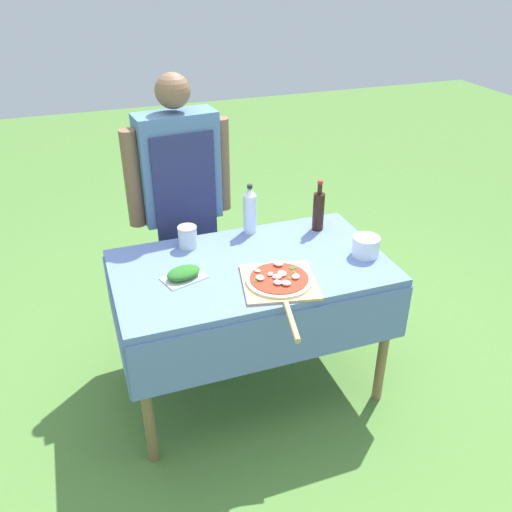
{
  "coord_description": "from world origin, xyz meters",
  "views": [
    {
      "loc": [
        -0.71,
        -2.08,
        2.06
      ],
      "look_at": [
        0.03,
        0.0,
        0.79
      ],
      "focal_mm": 38.0,
      "sensor_mm": 36.0,
      "label": 1
    }
  ],
  "objects_px": {
    "oil_bottle": "(319,210)",
    "sauce_jar": "(188,238)",
    "pizza_on_peel": "(280,282)",
    "prep_table": "(251,282)",
    "mixing_tub": "(366,246)",
    "person_cook": "(180,193)",
    "herb_container": "(184,274)",
    "water_bottle": "(250,210)"
  },
  "relations": [
    {
      "from": "oil_bottle",
      "to": "sauce_jar",
      "type": "height_order",
      "value": "oil_bottle"
    },
    {
      "from": "pizza_on_peel",
      "to": "prep_table",
      "type": "bearing_deg",
      "value": 118.37
    },
    {
      "from": "pizza_on_peel",
      "to": "mixing_tub",
      "type": "relative_size",
      "value": 4.61
    },
    {
      "from": "oil_bottle",
      "to": "person_cook",
      "type": "bearing_deg",
      "value": 151.02
    },
    {
      "from": "herb_container",
      "to": "mixing_tub",
      "type": "xyz_separation_m",
      "value": [
        0.88,
        -0.08,
        0.02
      ]
    },
    {
      "from": "mixing_tub",
      "to": "sauce_jar",
      "type": "relative_size",
      "value": 1.19
    },
    {
      "from": "oil_bottle",
      "to": "water_bottle",
      "type": "xyz_separation_m",
      "value": [
        -0.35,
        0.09,
        0.02
      ]
    },
    {
      "from": "person_cook",
      "to": "oil_bottle",
      "type": "bearing_deg",
      "value": 145.4
    },
    {
      "from": "prep_table",
      "to": "person_cook",
      "type": "xyz_separation_m",
      "value": [
        -0.2,
        0.59,
        0.25
      ]
    },
    {
      "from": "prep_table",
      "to": "mixing_tub",
      "type": "xyz_separation_m",
      "value": [
        0.55,
        -0.1,
        0.15
      ]
    },
    {
      "from": "person_cook",
      "to": "sauce_jar",
      "type": "relative_size",
      "value": 13.89
    },
    {
      "from": "person_cook",
      "to": "pizza_on_peel",
      "type": "height_order",
      "value": "person_cook"
    },
    {
      "from": "prep_table",
      "to": "sauce_jar",
      "type": "xyz_separation_m",
      "value": [
        -0.24,
        0.27,
        0.15
      ]
    },
    {
      "from": "prep_table",
      "to": "herb_container",
      "type": "height_order",
      "value": "herb_container"
    },
    {
      "from": "sauce_jar",
      "to": "oil_bottle",
      "type": "bearing_deg",
      "value": -3.3
    },
    {
      "from": "oil_bottle",
      "to": "herb_container",
      "type": "xyz_separation_m",
      "value": [
        -0.78,
        -0.24,
        -0.08
      ]
    },
    {
      "from": "prep_table",
      "to": "person_cook",
      "type": "relative_size",
      "value": 0.85
    },
    {
      "from": "person_cook",
      "to": "prep_table",
      "type": "bearing_deg",
      "value": 102.85
    },
    {
      "from": "pizza_on_peel",
      "to": "sauce_jar",
      "type": "height_order",
      "value": "sauce_jar"
    },
    {
      "from": "mixing_tub",
      "to": "sauce_jar",
      "type": "bearing_deg",
      "value": 155.04
    },
    {
      "from": "prep_table",
      "to": "sauce_jar",
      "type": "height_order",
      "value": "sauce_jar"
    },
    {
      "from": "prep_table",
      "to": "sauce_jar",
      "type": "bearing_deg",
      "value": 131.68
    },
    {
      "from": "pizza_on_peel",
      "to": "oil_bottle",
      "type": "distance_m",
      "value": 0.59
    },
    {
      "from": "oil_bottle",
      "to": "water_bottle",
      "type": "distance_m",
      "value": 0.36
    },
    {
      "from": "oil_bottle",
      "to": "herb_container",
      "type": "height_order",
      "value": "oil_bottle"
    },
    {
      "from": "person_cook",
      "to": "pizza_on_peel",
      "type": "bearing_deg",
      "value": 102.35
    },
    {
      "from": "prep_table",
      "to": "pizza_on_peel",
      "type": "distance_m",
      "value": 0.25
    },
    {
      "from": "pizza_on_peel",
      "to": "herb_container",
      "type": "xyz_separation_m",
      "value": [
        -0.39,
        0.19,
        0.01
      ]
    },
    {
      "from": "person_cook",
      "to": "herb_container",
      "type": "distance_m",
      "value": 0.63
    },
    {
      "from": "prep_table",
      "to": "oil_bottle",
      "type": "xyz_separation_m",
      "value": [
        0.45,
        0.23,
        0.21
      ]
    },
    {
      "from": "pizza_on_peel",
      "to": "water_bottle",
      "type": "xyz_separation_m",
      "value": [
        0.04,
        0.53,
        0.11
      ]
    },
    {
      "from": "pizza_on_peel",
      "to": "herb_container",
      "type": "height_order",
      "value": "herb_container"
    },
    {
      "from": "herb_container",
      "to": "mixing_tub",
      "type": "height_order",
      "value": "mixing_tub"
    },
    {
      "from": "herb_container",
      "to": "water_bottle",
      "type": "bearing_deg",
      "value": 37.84
    },
    {
      "from": "water_bottle",
      "to": "herb_container",
      "type": "height_order",
      "value": "water_bottle"
    },
    {
      "from": "prep_table",
      "to": "oil_bottle",
      "type": "relative_size",
      "value": 4.76
    },
    {
      "from": "person_cook",
      "to": "herb_container",
      "type": "height_order",
      "value": "person_cook"
    },
    {
      "from": "water_bottle",
      "to": "sauce_jar",
      "type": "bearing_deg",
      "value": -171.52
    },
    {
      "from": "oil_bottle",
      "to": "mixing_tub",
      "type": "height_order",
      "value": "oil_bottle"
    },
    {
      "from": "person_cook",
      "to": "mixing_tub",
      "type": "xyz_separation_m",
      "value": [
        0.75,
        -0.69,
        -0.1
      ]
    },
    {
      "from": "oil_bottle",
      "to": "herb_container",
      "type": "bearing_deg",
      "value": -162.59
    },
    {
      "from": "mixing_tub",
      "to": "prep_table",
      "type": "bearing_deg",
      "value": 169.69
    }
  ]
}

